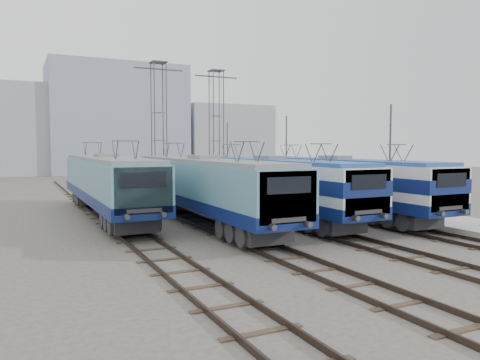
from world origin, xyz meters
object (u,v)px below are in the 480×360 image
locomotive_far_right (336,180)px  catenary_tower_west (159,122)px  locomotive_center_left (205,185)px  mast_mid (286,158)px  locomotive_center_right (271,181)px  catenary_tower_east (216,125)px  locomotive_far_left (107,181)px  mast_front (390,162)px  mast_rear (227,155)px

locomotive_far_right → catenary_tower_west: 19.00m
locomotive_center_left → mast_mid: mast_mid is taller
locomotive_center_right → mast_mid: 10.72m
catenary_tower_east → mast_mid: catenary_tower_east is taller
locomotive_far_left → mast_front: size_ratio=2.67×
locomotive_center_left → locomotive_far_right: bearing=-1.6°
catenary_tower_west → mast_mid: (8.60, -8.00, -3.14)m
locomotive_center_right → catenary_tower_east: size_ratio=1.51×
mast_front → locomotive_far_left: bearing=152.0°
locomotive_far_right → catenary_tower_east: catenary_tower_east is taller
mast_rear → catenary_tower_east: bearing=-136.4°
catenary_tower_east → locomotive_far_left: bearing=-133.7°
mast_mid → mast_rear: 12.00m
mast_front → mast_rear: (0.00, 24.00, 0.00)m
locomotive_far_left → catenary_tower_east: 19.64m
mast_rear → catenary_tower_west: bearing=-155.1°
locomotive_center_left → catenary_tower_east: (8.75, 18.96, 4.35)m
locomotive_center_left → mast_front: size_ratio=2.63×
locomotive_far_left → locomotive_far_right: size_ratio=1.04×
locomotive_far_right → mast_rear: 21.33m
mast_front → locomotive_center_left: bearing=164.4°
locomotive_far_right → locomotive_center_left: bearing=178.4°
mast_mid → locomotive_far_left: bearing=-165.9°
locomotive_far_left → mast_rear: bearing=45.9°
catenary_tower_east → mast_front: bearing=-84.5°
catenary_tower_west → mast_rear: bearing=24.9°
catenary_tower_east → locomotive_center_right: bearing=-102.9°
locomotive_far_left → catenary_tower_east: catenary_tower_east is taller
catenary_tower_west → mast_front: 22.00m
locomotive_center_left → catenary_tower_west: size_ratio=1.53×
locomotive_far_left → mast_rear: size_ratio=2.67×
locomotive_center_right → catenary_tower_east: 19.52m
locomotive_far_left → locomotive_center_left: locomotive_far_left is taller
locomotive_far_left → locomotive_center_right: locomotive_far_left is taller
catenary_tower_east → catenary_tower_west: bearing=-162.9°
locomotive_center_right → mast_rear: (6.35, 20.55, 1.19)m
mast_front → catenary_tower_west: bearing=113.3°
locomotive_center_left → mast_rear: mast_rear is taller
catenary_tower_west → catenary_tower_east: size_ratio=1.00×
mast_rear → mast_front: bearing=-90.0°
catenary_tower_west → mast_mid: catenary_tower_west is taller
locomotive_center_left → catenary_tower_east: 21.33m
locomotive_center_left → locomotive_center_right: bearing=5.2°
mast_rear → locomotive_center_right: bearing=-107.2°
locomotive_center_left → mast_mid: bearing=39.6°
locomotive_center_right → locomotive_center_left: bearing=-174.8°
locomotive_center_right → catenary_tower_west: 17.26m
locomotive_far_left → mast_mid: (15.35, 3.84, 1.18)m
locomotive_center_left → mast_rear: size_ratio=2.63×
mast_mid → locomotive_center_right: bearing=-126.6°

